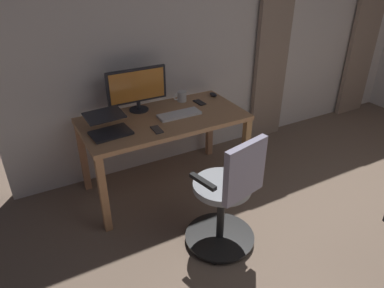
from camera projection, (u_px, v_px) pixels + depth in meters
name	position (u px, v px, depth m)	size (l,w,h in m)	color
back_room_partition	(241.00, 16.00, 3.74)	(5.07, 0.10, 2.90)	silver
curtain_left_panel	(370.00, 13.00, 4.51)	(0.47, 0.06, 2.71)	gray
curtain_right_panel	(275.00, 24.00, 3.86)	(0.43, 0.06, 2.71)	gray
desk	(164.00, 126.00, 3.23)	(1.47, 0.75, 0.75)	tan
office_chair	(227.00, 198.00, 2.63)	(0.56, 0.56, 0.98)	black
computer_monitor	(137.00, 87.00, 3.22)	(0.56, 0.18, 0.40)	#232328
computer_keyboard	(179.00, 114.00, 3.21)	(0.39, 0.14, 0.02)	white
laptop	(108.00, 126.00, 2.91)	(0.34, 0.35, 0.15)	#232328
computer_mouse	(213.00, 95.00, 3.62)	(0.06, 0.10, 0.04)	#232328
cell_phone_by_monitor	(157.00, 130.00, 2.96)	(0.07, 0.14, 0.01)	#333338
cell_phone_face_up	(199.00, 102.00, 3.48)	(0.07, 0.14, 0.01)	black
mug_coffee	(182.00, 96.00, 3.49)	(0.14, 0.09, 0.10)	white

